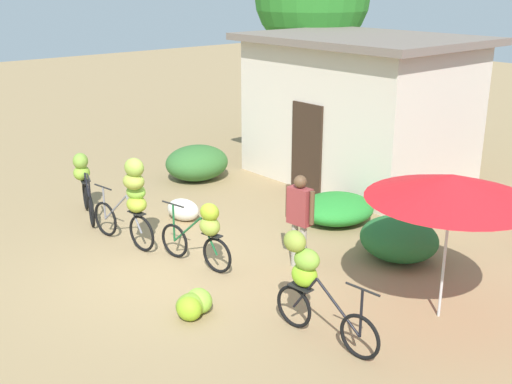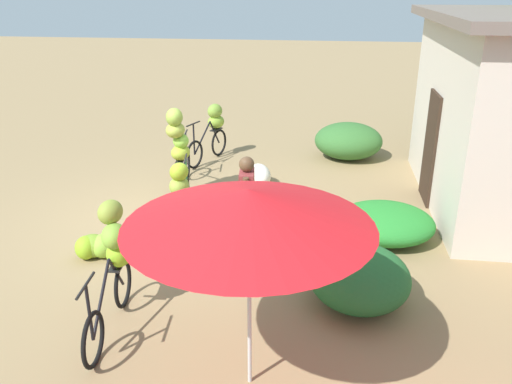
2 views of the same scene
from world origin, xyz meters
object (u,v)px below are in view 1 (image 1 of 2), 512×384
object	(u,v)px
produce_sack	(183,210)
person_vendor	(300,212)
bicycle_near_pile	(132,196)
bicycle_by_shop	(310,278)
banana_pile_on_ground	(193,305)
market_umbrella	(452,187)
bicycle_leftmost	(84,179)
bicycle_center_loaded	(204,230)
building_low	(359,107)

from	to	relation	value
produce_sack	person_vendor	bearing A→B (deg)	4.06
bicycle_near_pile	bicycle_by_shop	size ratio (longest dim) A/B	1.01
banana_pile_on_ground	person_vendor	xyz separation A→B (m)	(-0.17, 2.25, 0.80)
produce_sack	person_vendor	world-z (taller)	person_vendor
market_umbrella	person_vendor	bearing A→B (deg)	-170.87
bicycle_near_pile	person_vendor	size ratio (longest dim) A/B	1.07
bicycle_leftmost	bicycle_center_loaded	distance (m)	3.73
building_low	bicycle_leftmost	size ratio (longest dim) A/B	3.27
bicycle_near_pile	person_vendor	world-z (taller)	bicycle_near_pile
bicycle_near_pile	bicycle_by_shop	xyz separation A→B (m)	(4.03, 0.31, -0.16)
market_umbrella	banana_pile_on_ground	xyz separation A→B (m)	(-2.28, -2.64, -1.76)
banana_pile_on_ground	person_vendor	world-z (taller)	person_vendor
bicycle_by_shop	banana_pile_on_ground	bearing A→B (deg)	-146.90
person_vendor	market_umbrella	bearing A→B (deg)	9.13
building_low	bicycle_near_pile	xyz separation A→B (m)	(0.31, -6.30, -0.71)
bicycle_center_loaded	bicycle_by_shop	size ratio (longest dim) A/B	0.92
market_umbrella	bicycle_by_shop	xyz separation A→B (m)	(-0.89, -1.73, -1.11)
building_low	bicycle_leftmost	xyz separation A→B (m)	(-1.91, -6.15, -0.97)
bicycle_near_pile	bicycle_center_loaded	world-z (taller)	bicycle_near_pile
market_umbrella	bicycle_near_pile	world-z (taller)	market_umbrella
bicycle_leftmost	produce_sack	world-z (taller)	bicycle_leftmost
banana_pile_on_ground	produce_sack	world-z (taller)	produce_sack
market_umbrella	banana_pile_on_ground	bearing A→B (deg)	-130.85
person_vendor	banana_pile_on_ground	bearing A→B (deg)	-85.69
person_vendor	bicycle_near_pile	bearing A→B (deg)	-146.19
bicycle_near_pile	person_vendor	xyz separation A→B (m)	(2.47, 1.65, -0.01)
bicycle_leftmost	bicycle_by_shop	distance (m)	6.25
bicycle_leftmost	bicycle_near_pile	world-z (taller)	bicycle_near_pile
building_low	bicycle_by_shop	xyz separation A→B (m)	(4.34, -5.99, -0.88)
building_low	produce_sack	size ratio (longest dim) A/B	7.32
bicycle_by_shop	produce_sack	xyz separation A→B (m)	(-4.61, 1.12, -0.60)
bicycle_by_shop	banana_pile_on_ground	xyz separation A→B (m)	(-1.39, -0.91, -0.65)
person_vendor	produce_sack	bearing A→B (deg)	-175.94
building_low	market_umbrella	size ratio (longest dim) A/B	2.23
bicycle_center_loaded	bicycle_by_shop	xyz separation A→B (m)	(2.53, -0.12, 0.13)
building_low	banana_pile_on_ground	world-z (taller)	building_low
market_umbrella	bicycle_near_pile	distance (m)	5.42
person_vendor	bicycle_leftmost	bearing A→B (deg)	-162.25
market_umbrella	produce_sack	world-z (taller)	market_umbrella
bicycle_leftmost	person_vendor	size ratio (longest dim) A/B	0.98
bicycle_near_pile	bicycle_center_loaded	size ratio (longest dim) A/B	1.10
bicycle_leftmost	person_vendor	bearing A→B (deg)	17.75
building_low	bicycle_near_pile	size ratio (longest dim) A/B	2.99
bicycle_near_pile	banana_pile_on_ground	size ratio (longest dim) A/B	2.59
produce_sack	person_vendor	size ratio (longest dim) A/B	0.44
banana_pile_on_ground	produce_sack	distance (m)	3.81
person_vendor	bicycle_center_loaded	bearing A→B (deg)	-128.59
bicycle_leftmost	bicycle_center_loaded	world-z (taller)	bicycle_leftmost
bicycle_by_shop	person_vendor	xyz separation A→B (m)	(-1.56, 1.34, 0.16)
bicycle_leftmost	banana_pile_on_ground	xyz separation A→B (m)	(4.86, -0.75, -0.55)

